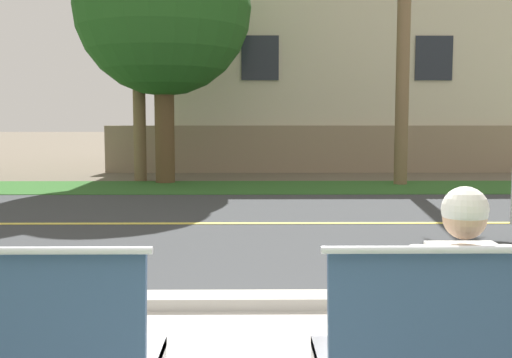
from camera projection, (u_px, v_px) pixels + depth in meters
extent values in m
plane|color=#665B4C|center=(246.00, 209.00, 10.78)|extent=(140.00, 140.00, 0.00)
cube|color=#ADA89E|center=(243.00, 301.00, 5.15)|extent=(44.00, 0.30, 0.11)
cube|color=#383A3D|center=(246.00, 224.00, 9.29)|extent=(52.00, 8.00, 0.01)
cube|color=#E0CC4C|center=(246.00, 223.00, 9.28)|extent=(48.00, 0.14, 0.01)
cube|color=#2D6026|center=(247.00, 187.00, 14.27)|extent=(48.00, 2.80, 0.02)
cube|color=silver|center=(496.00, 354.00, 3.01)|extent=(1.78, 0.44, 0.05)
cylinder|color=#333D56|center=(432.00, 324.00, 3.19)|extent=(0.15, 0.42, 0.15)
cylinder|color=#333D56|center=(466.00, 324.00, 3.19)|extent=(0.15, 0.42, 0.15)
cube|color=silver|center=(463.00, 297.00, 2.98)|extent=(0.34, 0.20, 0.52)
cylinder|color=silver|center=(418.00, 292.00, 3.00)|extent=(0.09, 0.09, 0.46)
cylinder|color=silver|center=(505.00, 292.00, 3.00)|extent=(0.09, 0.09, 0.46)
sphere|color=tan|center=(465.00, 218.00, 2.95)|extent=(0.21, 0.21, 0.21)
sphere|color=beige|center=(465.00, 210.00, 2.95)|extent=(0.22, 0.22, 0.22)
cylinder|color=brown|center=(165.00, 129.00, 15.20)|extent=(0.48, 0.48, 2.69)
sphere|color=#23561E|center=(163.00, 7.00, 14.92)|extent=(4.31, 4.31, 4.31)
cylinder|color=brown|center=(138.00, 31.00, 15.47)|extent=(0.32, 0.32, 7.61)
cube|color=gray|center=(324.00, 149.00, 18.33)|extent=(13.00, 0.36, 1.40)
cube|color=beige|center=(332.00, 76.00, 21.30)|extent=(11.40, 6.40, 6.15)
cube|color=#232833|center=(260.00, 58.00, 18.03)|extent=(1.10, 0.06, 1.30)
cube|color=#232833|center=(434.00, 58.00, 18.08)|extent=(1.10, 0.06, 1.30)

